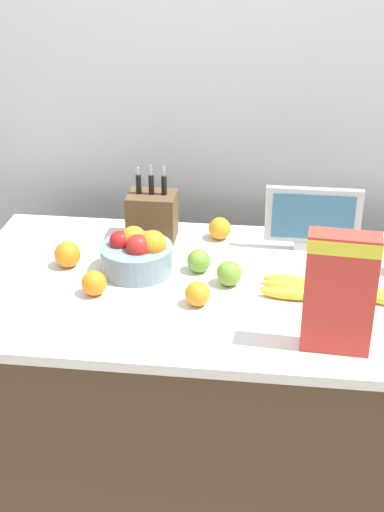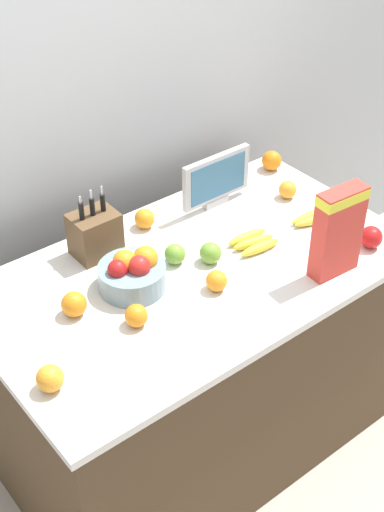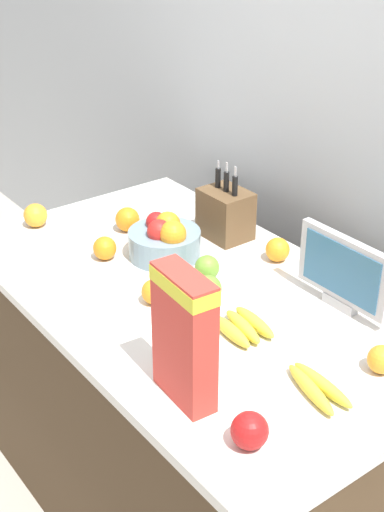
{
  "view_description": "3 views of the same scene",
  "coord_description": "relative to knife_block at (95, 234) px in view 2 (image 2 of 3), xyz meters",
  "views": [
    {
      "loc": [
        0.18,
        -1.86,
        1.95
      ],
      "look_at": [
        -0.04,
        -0.04,
        1.02
      ],
      "focal_mm": 50.0,
      "sensor_mm": 36.0,
      "label": 1
    },
    {
      "loc": [
        -1.21,
        -1.5,
        2.42
      ],
      "look_at": [
        -0.02,
        -0.0,
        0.97
      ],
      "focal_mm": 50.0,
      "sensor_mm": 36.0,
      "label": 2
    },
    {
      "loc": [
        1.4,
        -1.06,
        1.97
      ],
      "look_at": [
        -0.0,
        -0.01,
        1.02
      ],
      "focal_mm": 50.0,
      "sensor_mm": 36.0,
      "label": 3
    }
  ],
  "objects": [
    {
      "name": "ground_plane",
      "position": [
        0.22,
        -0.29,
        -0.99
      ],
      "size": [
        14.0,
        14.0,
        0.0
      ],
      "primitive_type": "plane",
      "color": "#B2A899"
    },
    {
      "name": "wall_back",
      "position": [
        0.22,
        0.36,
        0.31
      ],
      "size": [
        9.0,
        0.06,
        2.6
      ],
      "color": "silver",
      "rests_on": "ground_plane"
    },
    {
      "name": "counter",
      "position": [
        0.22,
        -0.29,
        -0.54
      ],
      "size": [
        1.51,
        0.86,
        0.91
      ],
      "color": "#4C3823",
      "rests_on": "ground_plane"
    },
    {
      "name": "knife_block",
      "position": [
        0.0,
        0.0,
        0.0
      ],
      "size": [
        0.16,
        0.13,
        0.26
      ],
      "color": "brown",
      "rests_on": "counter"
    },
    {
      "name": "small_monitor",
      "position": [
        0.53,
        -0.02,
        0.03
      ],
      "size": [
        0.31,
        0.03,
        0.22
      ],
      "color": "#B7B7BC",
      "rests_on": "counter"
    },
    {
      "name": "cereal_box",
      "position": [
        0.58,
        -0.59,
        0.09
      ],
      "size": [
        0.18,
        0.08,
        0.32
      ],
      "rotation": [
        0.0,
        0.0,
        -0.08
      ],
      "color": "red",
      "rests_on": "counter"
    },
    {
      "name": "fruit_bowl",
      "position": [
        -0.01,
        -0.24,
        -0.02
      ],
      "size": [
        0.23,
        0.23,
        0.14
      ],
      "color": "gray",
      "rests_on": "counter"
    },
    {
      "name": "banana_bunch_left",
      "position": [
        0.46,
        -0.32,
        -0.06
      ],
      "size": [
        0.17,
        0.13,
        0.04
      ],
      "rotation": [
        0.0,
        0.0,
        6.2
      ],
      "color": "yellow",
      "rests_on": "counter"
    },
    {
      "name": "banana_bunch_right",
      "position": [
        0.75,
        -0.34,
        -0.07
      ],
      "size": [
        0.2,
        0.1,
        0.03
      ],
      "rotation": [
        0.0,
        0.0,
        3.0
      ],
      "color": "yellow",
      "rests_on": "counter"
    },
    {
      "name": "apple_near_bananas",
      "position": [
        0.79,
        -0.58,
        -0.04
      ],
      "size": [
        0.08,
        0.08,
        0.08
      ],
      "primitive_type": "sphere",
      "color": "red",
      "rests_on": "counter"
    },
    {
      "name": "apple_middle",
      "position": [
        0.28,
        -0.29,
        -0.04
      ],
      "size": [
        0.08,
        0.08,
        0.08
      ],
      "primitive_type": "sphere",
      "color": "#6B9E33",
      "rests_on": "counter"
    },
    {
      "name": "apple_rear",
      "position": [
        0.18,
        -0.22,
        -0.05
      ],
      "size": [
        0.07,
        0.07,
        0.07
      ],
      "primitive_type": "sphere",
      "color": "#6B9E33",
      "rests_on": "counter"
    },
    {
      "name": "orange_near_bowl",
      "position": [
        0.2,
        -0.42,
        -0.05
      ],
      "size": [
        0.07,
        0.07,
        0.07
      ],
      "primitive_type": "sphere",
      "color": "orange",
      "rests_on": "counter"
    },
    {
      "name": "orange_mid_right",
      "position": [
        0.89,
        0.04,
        -0.04
      ],
      "size": [
        0.08,
        0.08,
        0.08
      ],
      "primitive_type": "sphere",
      "color": "orange",
      "rests_on": "counter"
    },
    {
      "name": "orange_front_left",
      "position": [
        0.79,
        -0.16,
        -0.05
      ],
      "size": [
        0.07,
        0.07,
        0.07
      ],
      "primitive_type": "sphere",
      "color": "orange",
      "rests_on": "counter"
    },
    {
      "name": "orange_by_cereal",
      "position": [
        -0.1,
        -0.4,
        -0.05
      ],
      "size": [
        0.07,
        0.07,
        0.07
      ],
      "primitive_type": "sphere",
      "color": "orange",
      "rests_on": "counter"
    },
    {
      "name": "orange_mid_left",
      "position": [
        -0.44,
        -0.47,
        -0.04
      ],
      "size": [
        0.08,
        0.08,
        0.08
      ],
      "primitive_type": "sphere",
      "color": "orange",
      "rests_on": "counter"
    },
    {
      "name": "orange_front_right",
      "position": [
        0.23,
        0.02,
        -0.05
      ],
      "size": [
        0.08,
        0.08,
        0.08
      ],
      "primitive_type": "sphere",
      "color": "orange",
      "rests_on": "counter"
    },
    {
      "name": "orange_back_center",
      "position": [
        -0.23,
        -0.23,
        -0.04
      ],
      "size": [
        0.08,
        0.08,
        0.08
      ],
      "primitive_type": "sphere",
      "color": "orange",
      "rests_on": "counter"
    }
  ]
}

